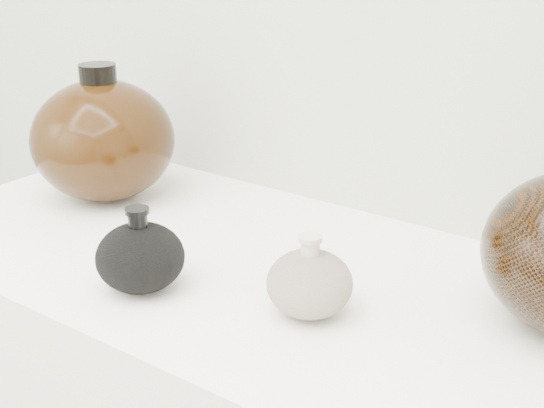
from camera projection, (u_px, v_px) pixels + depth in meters
The scene contains 3 objects.
black_gourd_vase at pixel (140, 257), 0.92m from camera, with size 0.14×0.14×0.11m.
cream_gourd_vase at pixel (309, 283), 0.86m from camera, with size 0.13×0.13×0.10m.
left_round_pot at pixel (103, 140), 1.20m from camera, with size 0.26×0.26×0.22m.
Camera 1 is at (0.49, 0.24, 1.34)m, focal length 50.00 mm.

